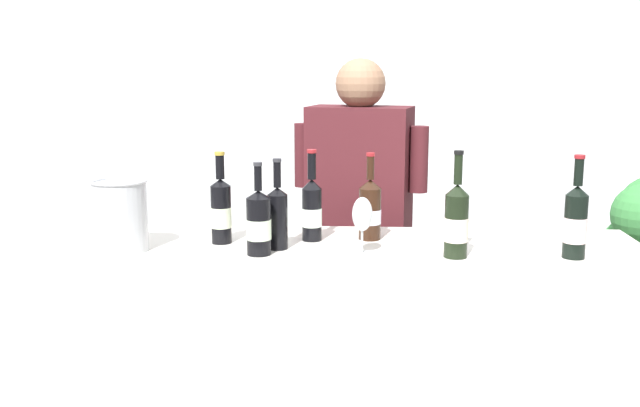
% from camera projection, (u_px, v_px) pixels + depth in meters
% --- Properties ---
extents(wall_back, '(8.00, 0.10, 2.80)m').
position_uv_depth(wall_back, '(341.00, 96.00, 5.08)').
color(wall_back, silver).
rests_on(wall_back, ground_plane).
extents(counter, '(2.30, 0.60, 0.99)m').
position_uv_depth(counter, '(322.00, 374.00, 2.70)').
color(counter, beige).
rests_on(counter, ground_plane).
extents(wine_bottle_0, '(0.08, 0.08, 0.36)m').
position_uv_depth(wine_bottle_0, '(456.00, 221.00, 2.42)').
color(wine_bottle_0, black).
rests_on(wine_bottle_0, counter).
extents(wine_bottle_1, '(0.08, 0.08, 0.32)m').
position_uv_depth(wine_bottle_1, '(259.00, 223.00, 2.45)').
color(wine_bottle_1, black).
rests_on(wine_bottle_1, counter).
extents(wine_bottle_2, '(0.07, 0.07, 0.32)m').
position_uv_depth(wine_bottle_2, '(278.00, 215.00, 2.53)').
color(wine_bottle_2, black).
rests_on(wine_bottle_2, counter).
extents(wine_bottle_3, '(0.08, 0.08, 0.35)m').
position_uv_depth(wine_bottle_3, '(575.00, 221.00, 2.41)').
color(wine_bottle_3, black).
rests_on(wine_bottle_3, counter).
extents(wine_bottle_4, '(0.07, 0.07, 0.33)m').
position_uv_depth(wine_bottle_4, '(312.00, 209.00, 2.65)').
color(wine_bottle_4, black).
rests_on(wine_bottle_4, counter).
extents(wine_bottle_5, '(0.07, 0.07, 0.33)m').
position_uv_depth(wine_bottle_5, '(221.00, 210.00, 2.61)').
color(wine_bottle_5, black).
rests_on(wine_bottle_5, counter).
extents(wine_bottle_6, '(0.08, 0.08, 0.32)m').
position_uv_depth(wine_bottle_6, '(370.00, 209.00, 2.67)').
color(wine_bottle_6, black).
rests_on(wine_bottle_6, counter).
extents(wine_glass, '(0.08, 0.08, 0.20)m').
position_uv_depth(wine_glass, '(362.00, 217.00, 2.45)').
color(wine_glass, silver).
rests_on(wine_glass, counter).
extents(ice_bucket, '(0.19, 0.19, 0.25)m').
position_uv_depth(ice_bucket, '(121.00, 215.00, 2.50)').
color(ice_bucket, silver).
rests_on(ice_bucket, counter).
extents(person_server, '(0.59, 0.33, 1.65)m').
position_uv_depth(person_server, '(359.00, 250.00, 3.27)').
color(person_server, black).
rests_on(person_server, ground_plane).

